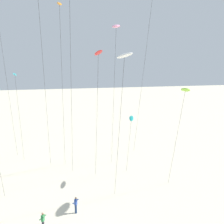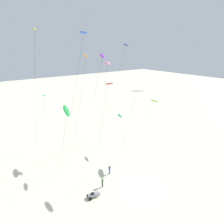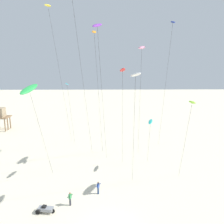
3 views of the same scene
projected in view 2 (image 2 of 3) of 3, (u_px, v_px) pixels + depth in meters
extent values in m
plane|color=beige|center=(140.00, 189.00, 35.15)|extent=(260.00, 260.00, 0.00)
ellipsoid|color=navy|center=(126.00, 45.00, 45.47)|extent=(0.78, 1.91, 0.73)
cylinder|color=#262626|center=(114.00, 93.00, 52.61)|extent=(0.93, 9.32, 22.29)
ellipsoid|color=orange|center=(86.00, 56.00, 37.31)|extent=(0.77, 2.16, 0.83)
cylinder|color=#262626|center=(79.00, 108.00, 43.69)|extent=(0.81, 8.11, 20.50)
ellipsoid|color=#8CD833|center=(155.00, 101.00, 42.57)|extent=(1.70, 3.02, 0.90)
cylinder|color=#262626|center=(146.00, 126.00, 46.05)|extent=(0.43, 4.20, 11.68)
ellipsoid|color=teal|center=(120.00, 116.00, 46.38)|extent=(1.17, 2.31, 0.45)
cylinder|color=#262626|center=(116.00, 131.00, 48.74)|extent=(0.31, 2.92, 7.73)
ellipsoid|color=white|center=(138.00, 91.00, 35.41)|extent=(1.26, 2.86, 0.75)
cylinder|color=#262626|center=(127.00, 129.00, 39.89)|extent=(0.55, 5.41, 15.07)
ellipsoid|color=purple|center=(102.00, 56.00, 34.49)|extent=(1.51, 2.35, 1.00)
cylinder|color=#262626|center=(91.00, 111.00, 41.46)|extent=(0.95, 9.49, 20.64)
ellipsoid|color=blue|center=(83.00, 33.00, 32.27)|extent=(1.51, 3.13, 0.73)
cylinder|color=#262626|center=(73.00, 103.00, 40.63)|extent=(1.16, 11.63, 24.02)
ellipsoid|color=red|center=(109.00, 84.00, 39.86)|extent=(0.81, 2.37, 0.78)
cylinder|color=#262626|center=(103.00, 120.00, 44.18)|extent=(0.50, 4.90, 15.42)
ellipsoid|color=green|center=(67.00, 111.00, 30.54)|extent=(1.75, 3.36, 1.44)
cylinder|color=#262626|center=(63.00, 146.00, 34.95)|extent=(0.59, 5.84, 13.35)
ellipsoid|color=pink|center=(107.00, 63.00, 44.55)|extent=(1.90, 3.42, 0.83)
cylinder|color=#262626|center=(103.00, 105.00, 49.01)|extent=(0.42, 4.04, 18.64)
ellipsoid|color=yellow|center=(34.00, 29.00, 35.09)|extent=(0.92, 2.14, 0.53)
cylinder|color=#262626|center=(35.00, 97.00, 43.02)|extent=(1.03, 10.33, 24.79)
ellipsoid|color=#33BFE0|center=(44.00, 95.00, 42.36)|extent=(0.55, 1.96, 0.72)
cylinder|color=#262626|center=(44.00, 123.00, 45.97)|extent=(0.43, 4.13, 12.84)
cylinder|color=navy|center=(110.00, 172.00, 39.06)|extent=(0.22, 0.22, 0.88)
cube|color=#2D4CA5|center=(110.00, 168.00, 38.84)|extent=(0.34, 0.39, 0.58)
sphere|color=tan|center=(110.00, 166.00, 38.72)|extent=(0.20, 0.20, 0.20)
cylinder|color=#2D4CA5|center=(110.00, 169.00, 38.62)|extent=(0.48, 0.33, 0.39)
cylinder|color=#2D4CA5|center=(109.00, 167.00, 39.04)|extent=(0.48, 0.33, 0.39)
cylinder|color=#33333D|center=(102.00, 185.00, 35.46)|extent=(0.22, 0.22, 0.88)
cube|color=#338C4C|center=(102.00, 181.00, 35.24)|extent=(0.33, 0.39, 0.58)
sphere|color=#9E7051|center=(102.00, 179.00, 35.12)|extent=(0.20, 0.20, 0.20)
cylinder|color=#338C4C|center=(103.00, 181.00, 35.02)|extent=(0.49, 0.31, 0.39)
cylinder|color=#338C4C|center=(102.00, 180.00, 35.43)|extent=(0.49, 0.31, 0.39)
cube|color=gray|center=(94.00, 195.00, 33.04)|extent=(1.79, 0.96, 0.36)
cube|color=black|center=(93.00, 194.00, 32.88)|extent=(0.50, 0.50, 0.20)
cylinder|color=black|center=(98.00, 194.00, 33.45)|extent=(0.53, 0.20, 0.52)
cylinder|color=black|center=(88.00, 195.00, 33.15)|extent=(0.53, 0.20, 0.52)
cylinder|color=black|center=(90.00, 199.00, 32.38)|extent=(0.53, 0.20, 0.52)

